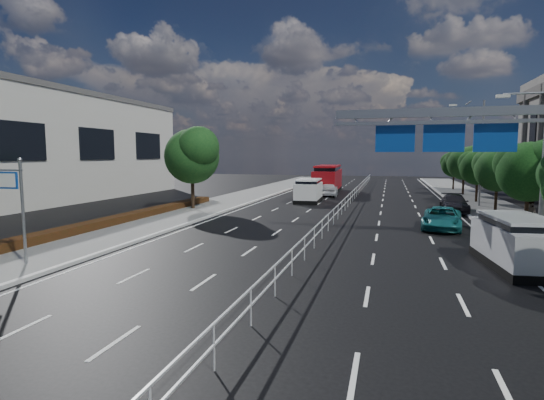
% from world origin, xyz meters
% --- Properties ---
extents(ground, '(160.00, 160.00, 0.00)m').
position_xyz_m(ground, '(0.00, 0.00, 0.00)').
color(ground, black).
rests_on(ground, ground).
extents(sidewalk_near, '(5.00, 140.00, 0.14)m').
position_xyz_m(sidewalk_near, '(-11.50, 0.00, 0.07)').
color(sidewalk_near, slate).
rests_on(sidewalk_near, ground).
extents(kerb_near, '(0.25, 140.00, 0.15)m').
position_xyz_m(kerb_near, '(-9.00, 0.00, 0.07)').
color(kerb_near, silver).
rests_on(kerb_near, ground).
extents(median_fence, '(0.05, 85.00, 1.02)m').
position_xyz_m(median_fence, '(0.00, 22.50, 0.53)').
color(median_fence, silver).
rests_on(median_fence, ground).
extents(hedge_near, '(1.00, 36.00, 0.44)m').
position_xyz_m(hedge_near, '(-13.30, 5.00, 0.36)').
color(hedge_near, black).
rests_on(hedge_near, sidewalk_near).
extents(toilet_sign, '(1.62, 0.18, 4.34)m').
position_xyz_m(toilet_sign, '(-10.95, 0.00, 2.94)').
color(toilet_sign, gray).
rests_on(toilet_sign, ground).
extents(overhead_gantry, '(10.24, 0.38, 7.45)m').
position_xyz_m(overhead_gantry, '(6.74, 10.05, 5.61)').
color(overhead_gantry, gray).
rests_on(overhead_gantry, ground).
extents(streetlight_far, '(2.78, 2.40, 9.00)m').
position_xyz_m(streetlight_far, '(10.50, 26.00, 5.21)').
color(streetlight_far, gray).
rests_on(streetlight_far, ground).
extents(near_building, '(12.00, 38.00, 10.00)m').
position_xyz_m(near_building, '(-30.00, 18.00, 5.00)').
color(near_building, beige).
rests_on(near_building, ground).
extents(near_tree_back, '(4.84, 4.51, 6.69)m').
position_xyz_m(near_tree_back, '(-11.94, 17.97, 4.61)').
color(near_tree_back, black).
rests_on(near_tree_back, ground).
extents(far_tree_d, '(3.85, 3.59, 5.34)m').
position_xyz_m(far_tree_d, '(11.25, 14.48, 3.69)').
color(far_tree_d, black).
rests_on(far_tree_d, ground).
extents(far_tree_e, '(3.63, 3.38, 5.13)m').
position_xyz_m(far_tree_e, '(11.25, 21.98, 3.56)').
color(far_tree_e, black).
rests_on(far_tree_e, ground).
extents(far_tree_f, '(3.52, 3.28, 5.02)m').
position_xyz_m(far_tree_f, '(11.24, 29.48, 3.49)').
color(far_tree_f, black).
rests_on(far_tree_f, ground).
extents(far_tree_g, '(3.96, 3.69, 5.45)m').
position_xyz_m(far_tree_g, '(11.25, 36.98, 3.75)').
color(far_tree_g, black).
rests_on(far_tree_g, ground).
extents(far_tree_h, '(3.41, 3.18, 4.91)m').
position_xyz_m(far_tree_h, '(11.24, 44.48, 3.42)').
color(far_tree_h, black).
rests_on(far_tree_h, ground).
extents(white_minivan, '(2.43, 5.15, 2.19)m').
position_xyz_m(white_minivan, '(-4.00, 26.31, 1.08)').
color(white_minivan, black).
rests_on(white_minivan, ground).
extents(red_bus, '(3.01, 10.94, 3.24)m').
position_xyz_m(red_bus, '(-3.65, 36.78, 1.69)').
color(red_bus, black).
rests_on(red_bus, ground).
extents(near_car_silver, '(2.14, 4.63, 1.54)m').
position_xyz_m(near_car_silver, '(-2.91, 32.57, 0.77)').
color(near_car_silver, silver).
rests_on(near_car_silver, ground).
extents(near_car_dark, '(1.97, 4.78, 1.54)m').
position_xyz_m(near_car_dark, '(-6.58, 52.21, 0.77)').
color(near_car_dark, black).
rests_on(near_car_dark, ground).
extents(silver_minivan, '(2.66, 5.16, 2.06)m').
position_xyz_m(silver_minivan, '(8.30, 5.08, 1.01)').
color(silver_minivan, black).
rests_on(silver_minivan, ground).
extents(parked_car_teal, '(2.79, 4.98, 1.32)m').
position_xyz_m(parked_car_teal, '(6.50, 13.77, 0.66)').
color(parked_car_teal, '#186A6E').
rests_on(parked_car_teal, ground).
extents(parked_car_dark, '(2.08, 4.77, 1.37)m').
position_xyz_m(parked_car_dark, '(8.30, 22.07, 0.68)').
color(parked_car_dark, black).
rests_on(parked_car_dark, ground).
extents(pedestrian_b, '(0.98, 0.94, 1.59)m').
position_xyz_m(pedestrian_b, '(11.66, 15.45, 0.93)').
color(pedestrian_b, gray).
rests_on(pedestrian_b, sidewalk_far).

